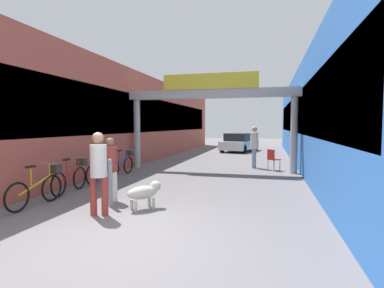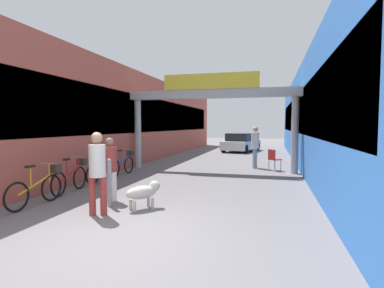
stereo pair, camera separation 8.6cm
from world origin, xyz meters
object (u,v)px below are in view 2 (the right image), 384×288
(dog_on_leash, at_px, (144,192))
(bicycle_red_second, at_px, (72,177))
(cafe_chair_red_nearer, at_px, (273,158))
(parked_car_white, at_px, (241,143))
(pedestrian_with_dog, at_px, (97,168))
(pedestrian_companion, at_px, (110,165))
(bollard_post_metal, at_px, (109,182))
(pedestrian_carrying_crate, at_px, (255,144))
(bicycle_blue_farthest, at_px, (123,164))
(bicycle_silver_third, at_px, (104,169))
(bicycle_orange_nearest, at_px, (39,187))

(dog_on_leash, relative_size, bicycle_red_second, 0.49)
(cafe_chair_red_nearer, xyz_separation_m, parked_car_white, (-2.22, 9.04, 0.10))
(pedestrian_with_dog, distance_m, dog_on_leash, 1.20)
(dog_on_leash, distance_m, bicycle_red_second, 2.92)
(pedestrian_companion, relative_size, bollard_post_metal, 1.41)
(pedestrian_carrying_crate, height_order, parked_car_white, pedestrian_carrying_crate)
(pedestrian_carrying_crate, bearing_deg, parked_car_white, 99.63)
(pedestrian_carrying_crate, height_order, bicycle_blue_farthest, pedestrian_carrying_crate)
(cafe_chair_red_nearer, bearing_deg, bicycle_red_second, -134.89)
(bicycle_silver_third, height_order, bollard_post_metal, bollard_post_metal)
(bollard_post_metal, bearing_deg, pedestrian_carrying_crate, 67.99)
(pedestrian_with_dog, height_order, bicycle_silver_third, pedestrian_with_dog)
(dog_on_leash, bearing_deg, pedestrian_with_dog, -136.17)
(pedestrian_with_dog, xyz_separation_m, bicycle_silver_third, (-1.93, 3.41, -0.57))
(cafe_chair_red_nearer, bearing_deg, bicycle_orange_nearest, -127.70)
(pedestrian_carrying_crate, xyz_separation_m, cafe_chair_red_nearer, (0.79, -0.61, -0.53))
(bicycle_red_second, height_order, bicycle_silver_third, same)
(pedestrian_carrying_crate, bearing_deg, bicycle_red_second, -127.63)
(pedestrian_with_dog, distance_m, bicycle_orange_nearest, 1.94)
(bicycle_silver_third, bearing_deg, pedestrian_with_dog, -60.46)
(pedestrian_with_dog, xyz_separation_m, bicycle_blue_farthest, (-1.94, 4.80, -0.57))
(bicycle_red_second, xyz_separation_m, cafe_chair_red_nearer, (5.58, 5.60, 0.10))
(bicycle_red_second, distance_m, bicycle_blue_farthest, 3.01)
(bicycle_orange_nearest, bearing_deg, pedestrian_companion, 29.20)
(pedestrian_carrying_crate, height_order, bicycle_silver_third, pedestrian_carrying_crate)
(pedestrian_companion, bearing_deg, parked_car_white, 83.35)
(pedestrian_companion, height_order, bicycle_silver_third, pedestrian_companion)
(dog_on_leash, distance_m, bicycle_blue_farthest, 4.89)
(cafe_chair_red_nearer, relative_size, parked_car_white, 0.21)
(parked_car_white, bearing_deg, bicycle_orange_nearest, -101.30)
(pedestrian_with_dog, height_order, pedestrian_companion, pedestrian_with_dog)
(bicycle_blue_farthest, relative_size, parked_car_white, 0.39)
(pedestrian_with_dog, height_order, bicycle_red_second, pedestrian_with_dog)
(bicycle_orange_nearest, bearing_deg, dog_on_leash, 7.67)
(dog_on_leash, distance_m, bollard_post_metal, 0.89)
(bicycle_silver_third, height_order, cafe_chair_red_nearer, bicycle_silver_third)
(bicycle_red_second, distance_m, cafe_chair_red_nearer, 7.91)
(dog_on_leash, bearing_deg, bicycle_orange_nearest, -172.33)
(bicycle_orange_nearest, bearing_deg, bollard_post_metal, 11.04)
(dog_on_leash, xyz_separation_m, bicycle_orange_nearest, (-2.56, -0.34, 0.05))
(cafe_chair_red_nearer, bearing_deg, bicycle_silver_third, -144.32)
(cafe_chair_red_nearer, bearing_deg, parked_car_white, 103.80)
(pedestrian_with_dog, relative_size, bollard_post_metal, 1.56)
(pedestrian_companion, height_order, dog_on_leash, pedestrian_companion)
(bicycle_red_second, bearing_deg, bicycle_blue_farthest, 89.37)
(parked_car_white, bearing_deg, bicycle_red_second, -102.93)
(bollard_post_metal, bearing_deg, dog_on_leash, 1.03)
(bicycle_orange_nearest, height_order, bicycle_blue_farthest, same)
(pedestrian_companion, bearing_deg, bollard_post_metal, -61.67)
(dog_on_leash, height_order, parked_car_white, parked_car_white)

